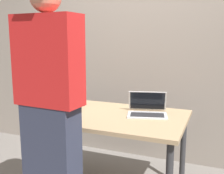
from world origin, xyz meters
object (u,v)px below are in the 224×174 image
at_px(laptop, 147,109).
at_px(beer_bottle_brown, 77,95).
at_px(person_figure, 50,112).
at_px(beer_bottle_amber, 82,95).

distance_m(laptop, beer_bottle_brown, 0.71).
relative_size(laptop, beer_bottle_brown, 1.32).
distance_m(beer_bottle_brown, person_figure, 0.81).
height_order(laptop, beer_bottle_brown, beer_bottle_brown).
height_order(beer_bottle_amber, beer_bottle_brown, beer_bottle_brown).
bearing_deg(person_figure, beer_bottle_brown, 106.10).
xyz_separation_m(laptop, person_figure, (-0.48, -0.78, 0.13)).
bearing_deg(beer_bottle_amber, beer_bottle_brown, -96.69).
height_order(laptop, beer_bottle_amber, beer_bottle_amber).
relative_size(laptop, beer_bottle_amber, 1.39).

